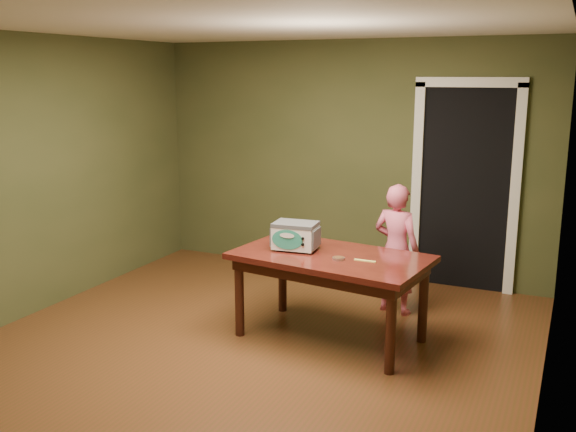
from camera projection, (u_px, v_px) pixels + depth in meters
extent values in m
plane|color=#5D2F1A|center=(241.00, 355.00, 5.21)|extent=(5.00, 5.00, 0.00)
cube|color=#474927|center=(347.00, 159.00, 7.15)|extent=(4.50, 0.02, 2.60)
cube|color=#474927|center=(22.00, 178.00, 5.84)|extent=(0.02, 5.00, 2.60)
cube|color=#474927|center=(554.00, 226.00, 4.01)|extent=(0.02, 5.00, 2.60)
cube|color=white|center=(236.00, 22.00, 4.65)|extent=(4.50, 5.00, 0.02)
cube|color=black|center=(470.00, 185.00, 6.94)|extent=(0.90, 0.60, 2.10)
cube|color=black|center=(465.00, 190.00, 6.66)|extent=(0.90, 0.02, 2.10)
cube|color=white|center=(417.00, 187.00, 6.85)|extent=(0.10, 0.06, 2.20)
cube|color=white|center=(515.00, 194.00, 6.44)|extent=(0.10, 0.06, 2.20)
cube|color=white|center=(471.00, 82.00, 6.41)|extent=(1.10, 0.06, 0.10)
cube|color=#3D110D|center=(331.00, 257.00, 5.38)|extent=(1.70, 1.09, 0.05)
cube|color=black|center=(331.00, 266.00, 5.40)|extent=(1.56, 0.96, 0.10)
cylinder|color=black|center=(239.00, 297.00, 5.53)|extent=(0.08, 0.08, 0.70)
cylinder|color=black|center=(283.00, 276.00, 6.11)|extent=(0.08, 0.08, 0.70)
cylinder|color=black|center=(391.00, 330.00, 4.81)|extent=(0.08, 0.08, 0.70)
cylinder|color=black|center=(423.00, 303.00, 5.39)|extent=(0.08, 0.08, 0.70)
cylinder|color=#4C4F54|center=(276.00, 250.00, 5.48)|extent=(0.02, 0.02, 0.02)
cylinder|color=#4C4F54|center=(283.00, 244.00, 5.66)|extent=(0.02, 0.02, 0.02)
cylinder|color=#4C4F54|center=(309.00, 253.00, 5.39)|extent=(0.02, 0.02, 0.02)
cylinder|color=#4C4F54|center=(315.00, 247.00, 5.57)|extent=(0.02, 0.02, 0.02)
cube|color=white|center=(296.00, 236.00, 5.50)|extent=(0.38, 0.29, 0.20)
cube|color=#4C4F54|center=(296.00, 224.00, 5.48)|extent=(0.39, 0.30, 0.03)
cube|color=#4C4F54|center=(275.00, 235.00, 5.56)|extent=(0.04, 0.23, 0.16)
cube|color=#4C4F54|center=(316.00, 238.00, 5.44)|extent=(0.04, 0.23, 0.16)
ellipsoid|color=teal|center=(287.00, 240.00, 5.39)|extent=(0.27, 0.04, 0.17)
cylinder|color=black|center=(303.00, 239.00, 5.34)|extent=(0.03, 0.01, 0.02)
cylinder|color=black|center=(303.00, 245.00, 5.35)|extent=(0.02, 0.01, 0.02)
cylinder|color=silver|center=(339.00, 259.00, 5.22)|extent=(0.10, 0.10, 0.02)
cylinder|color=#52351B|center=(339.00, 258.00, 5.22)|extent=(0.09, 0.09, 0.01)
cube|color=#FFF76E|center=(365.00, 261.00, 5.18)|extent=(0.18, 0.03, 0.01)
imported|color=#E15C7C|center=(396.00, 249.00, 6.02)|extent=(0.50, 0.38, 1.24)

